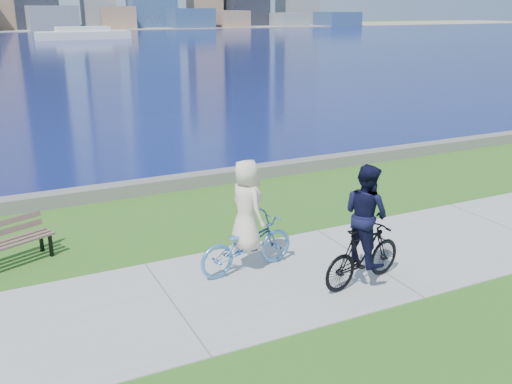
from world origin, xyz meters
TOP-DOWN VIEW (x-y plane):
  - ground at (0.00, 0.00)m, footprint 320.00×320.00m
  - concrete_path at (0.00, 0.00)m, footprint 80.00×3.50m
  - seawall at (0.00, 6.20)m, footprint 90.00×0.50m
  - ferry_far at (13.56, 84.35)m, footprint 13.83×3.95m
  - park_bench at (-2.38, 2.96)m, footprint 1.75×1.16m
  - cyclist_woman at (1.70, 0.64)m, footprint 0.96×2.09m
  - cyclist_man at (3.35, -0.80)m, footprint 0.87×1.92m

SIDE VIEW (x-z plane):
  - ground at x=0.00m, z-range 0.00..0.00m
  - concrete_path at x=0.00m, z-range 0.00..0.02m
  - seawall at x=0.00m, z-range 0.00..0.35m
  - park_bench at x=-2.38m, z-range 0.10..0.95m
  - ferry_far at x=13.56m, z-range -0.16..1.72m
  - cyclist_woman at x=1.70m, z-range -0.26..1.93m
  - cyclist_man at x=3.35m, z-range -0.16..2.10m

